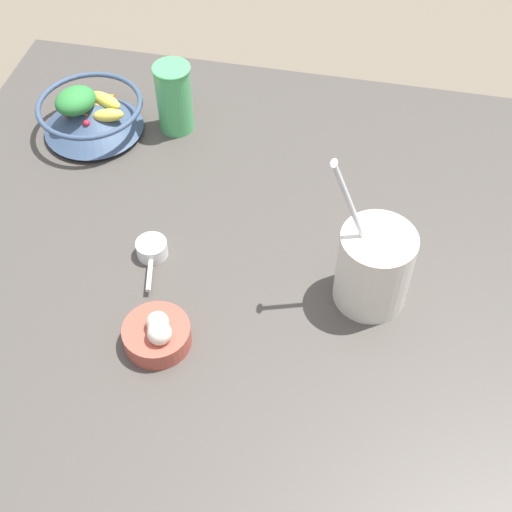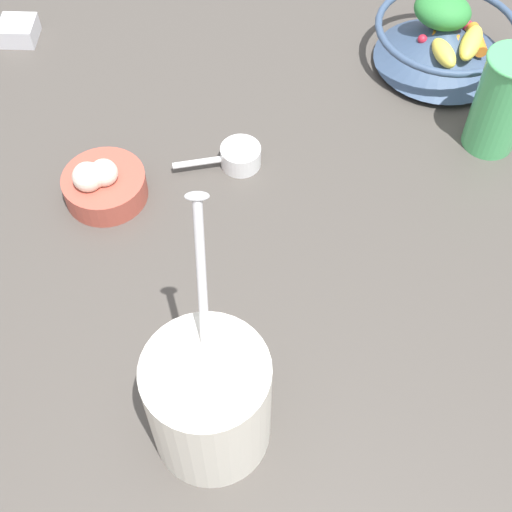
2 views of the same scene
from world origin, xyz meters
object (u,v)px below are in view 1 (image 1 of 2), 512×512
yogurt_tub (374,264)px  garlic_bowl (157,334)px  fruit_bowl (91,113)px  drinking_cup (174,97)px

yogurt_tub → garlic_bowl: 0.34m
fruit_bowl → drinking_cup: drinking_cup is taller
yogurt_tub → garlic_bowl: bearing=-152.8°
drinking_cup → garlic_bowl: 0.50m
drinking_cup → garlic_bowl: bearing=-77.3°
fruit_bowl → drinking_cup: 0.16m
yogurt_tub → drinking_cup: 0.52m
fruit_bowl → garlic_bowl: fruit_bowl is taller
drinking_cup → garlic_bowl: drinking_cup is taller
yogurt_tub → drinking_cup: size_ratio=1.99×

